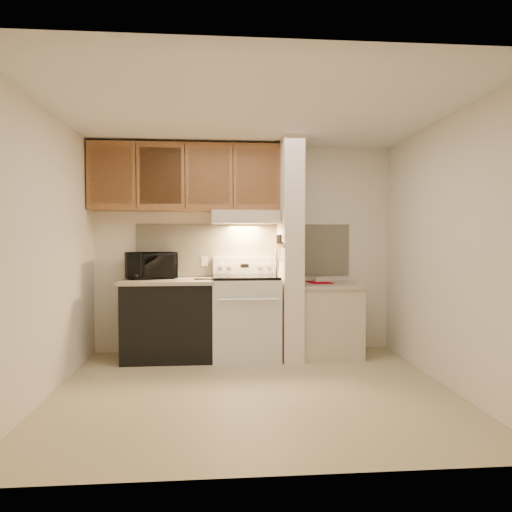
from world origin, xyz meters
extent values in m
plane|color=#C2B38B|center=(0.00, 0.00, 0.00)|extent=(3.60, 3.60, 0.00)
plane|color=white|center=(0.00, 0.00, 2.50)|extent=(3.60, 3.60, 0.00)
cube|color=white|center=(0.00, 1.50, 1.25)|extent=(3.60, 2.50, 0.02)
cube|color=white|center=(-1.80, 0.00, 1.25)|extent=(0.02, 3.00, 2.50)
cube|color=white|center=(1.80, 0.00, 1.25)|extent=(0.02, 3.00, 2.50)
cube|color=beige|center=(0.00, 1.49, 1.24)|extent=(2.60, 0.02, 0.63)
cube|color=silver|center=(0.00, 1.16, 0.46)|extent=(0.76, 0.65, 0.92)
cube|color=black|center=(0.00, 0.84, 0.50)|extent=(0.50, 0.01, 0.30)
cylinder|color=silver|center=(0.00, 0.80, 0.72)|extent=(0.65, 0.02, 0.02)
cube|color=black|center=(0.00, 1.16, 0.94)|extent=(0.74, 0.64, 0.03)
cube|color=silver|center=(0.00, 1.44, 1.05)|extent=(0.76, 0.08, 0.20)
cube|color=black|center=(0.00, 1.40, 1.05)|extent=(0.10, 0.01, 0.04)
cylinder|color=silver|center=(-0.28, 1.40, 1.05)|extent=(0.05, 0.02, 0.05)
cylinder|color=silver|center=(-0.18, 1.40, 1.05)|extent=(0.05, 0.02, 0.05)
cylinder|color=silver|center=(0.18, 1.40, 1.05)|extent=(0.05, 0.02, 0.05)
cylinder|color=silver|center=(0.28, 1.40, 1.05)|extent=(0.05, 0.02, 0.05)
cube|color=black|center=(-0.88, 1.17, 0.43)|extent=(1.00, 0.63, 0.87)
cube|color=#B6A794|center=(-0.88, 1.17, 0.89)|extent=(1.04, 0.67, 0.04)
cube|color=black|center=(-0.48, 1.11, 0.92)|extent=(0.22, 0.09, 0.01)
cylinder|color=#2A5E62|center=(-0.83, 1.39, 0.96)|extent=(0.12, 0.12, 0.11)
cube|color=beige|center=(-0.48, 1.48, 1.10)|extent=(0.08, 0.01, 0.12)
imported|color=black|center=(-1.10, 1.31, 1.06)|extent=(0.64, 0.53, 0.31)
cube|color=#F3E0CE|center=(0.51, 1.15, 1.25)|extent=(0.22, 0.70, 2.50)
cube|color=#935E35|center=(0.39, 1.15, 1.30)|extent=(0.01, 0.70, 0.04)
cube|color=black|center=(0.39, 1.10, 1.32)|extent=(0.02, 0.42, 0.04)
cube|color=silver|center=(0.38, 0.95, 1.22)|extent=(0.01, 0.03, 0.16)
cylinder|color=black|center=(0.38, 0.94, 1.37)|extent=(0.02, 0.02, 0.10)
cube|color=silver|center=(0.38, 1.02, 1.21)|extent=(0.01, 0.04, 0.18)
cylinder|color=black|center=(0.38, 1.02, 1.37)|extent=(0.02, 0.02, 0.10)
cube|color=silver|center=(0.38, 1.11, 1.20)|extent=(0.01, 0.04, 0.20)
cylinder|color=black|center=(0.38, 1.09, 1.37)|extent=(0.02, 0.02, 0.10)
cube|color=silver|center=(0.38, 1.18, 1.22)|extent=(0.01, 0.04, 0.16)
cylinder|color=black|center=(0.38, 1.19, 1.37)|extent=(0.02, 0.02, 0.10)
cube|color=silver|center=(0.38, 1.25, 1.21)|extent=(0.01, 0.04, 0.18)
cylinder|color=black|center=(0.38, 1.25, 1.37)|extent=(0.02, 0.02, 0.10)
cube|color=slate|center=(0.38, 1.32, 1.14)|extent=(0.03, 0.09, 0.22)
cube|color=beige|center=(0.97, 1.15, 0.40)|extent=(0.70, 0.60, 0.81)
cube|color=#B6A794|center=(0.97, 1.15, 0.83)|extent=(0.74, 0.64, 0.04)
cube|color=#9D0210|center=(0.88, 1.25, 0.86)|extent=(0.28, 0.35, 0.01)
cube|color=white|center=(0.92, 1.33, 0.87)|extent=(0.18, 0.13, 0.04)
cube|color=beige|center=(0.00, 1.28, 1.62)|extent=(0.78, 0.44, 0.15)
cube|color=beige|center=(0.00, 1.07, 1.58)|extent=(0.78, 0.04, 0.06)
cube|color=#935E35|center=(-0.69, 1.32, 2.08)|extent=(2.18, 0.33, 0.77)
cube|color=#935E35|center=(-1.51, 1.17, 2.08)|extent=(0.46, 0.01, 0.63)
cube|color=black|center=(-1.23, 1.16, 2.08)|extent=(0.01, 0.01, 0.73)
cube|color=#935E35|center=(-0.96, 1.17, 2.08)|extent=(0.46, 0.01, 0.63)
cube|color=black|center=(-0.69, 1.16, 2.08)|extent=(0.01, 0.01, 0.73)
cube|color=#935E35|center=(-0.42, 1.17, 2.08)|extent=(0.46, 0.01, 0.63)
cube|color=black|center=(-0.14, 1.16, 2.08)|extent=(0.01, 0.01, 0.73)
cube|color=#935E35|center=(0.13, 1.17, 2.08)|extent=(0.46, 0.01, 0.63)
camera|label=1|loc=(-0.31, -4.07, 1.38)|focal=32.00mm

